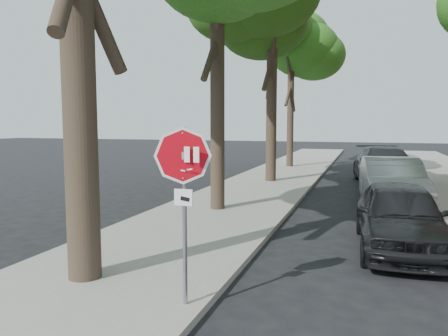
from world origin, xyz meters
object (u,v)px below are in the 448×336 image
object	(u,v)px
tree_mid_b	(273,6)
car_b	(392,183)
tree_far	(291,49)
car_c	(385,166)
car_a	(400,216)
stop_sign	(184,181)

from	to	relation	value
tree_mid_b	car_b	bearing A→B (deg)	-43.33
tree_far	car_c	xyz separation A→B (m)	(5.32, -6.00, -6.36)
car_a	stop_sign	bearing A→B (deg)	-128.88
car_a	car_c	bearing A→B (deg)	86.75
tree_far	car_b	size ratio (longest dim) A/B	1.87
tree_mid_b	car_c	world-z (taller)	tree_mid_b
tree_mid_b	car_a	bearing A→B (deg)	-63.08
car_a	tree_far	bearing A→B (deg)	104.59
tree_far	car_c	bearing A→B (deg)	-48.45
tree_far	car_a	distance (m)	18.68
tree_far	car_c	size ratio (longest dim) A/B	1.59
tree_far	car_c	distance (m)	10.24
stop_sign	tree_mid_b	size ratio (longest dim) A/B	0.25
tree_mid_b	car_c	bearing A→B (deg)	11.07
car_a	car_c	world-z (taller)	car_c
car_a	car_c	size ratio (longest dim) A/B	0.75
car_b	car_c	size ratio (longest dim) A/B	0.85
stop_sign	car_b	world-z (taller)	stop_sign
stop_sign	car_b	size ratio (longest dim) A/B	0.52
tree_far	stop_sign	bearing A→B (deg)	-84.54
tree_far	car_b	world-z (taller)	tree_far
tree_far	car_a	xyz separation A→B (m)	(5.24, -16.72, -6.46)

